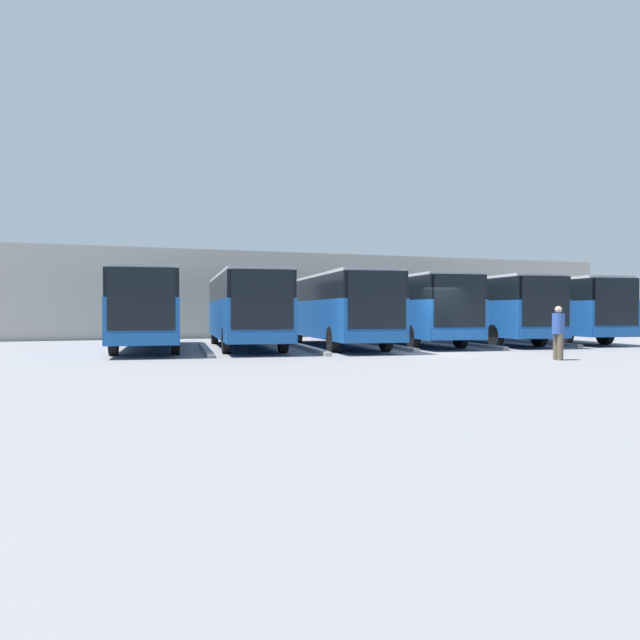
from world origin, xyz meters
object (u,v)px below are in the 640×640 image
object	(u,v)px
bus_0	(542,308)
bus_2	(407,307)
bus_3	(337,307)
bus_4	(245,307)
bus_1	(480,307)
pedestrian	(558,331)
bus_5	(149,307)

from	to	relation	value
bus_0	bus_2	size ratio (longest dim) A/B	1.00
bus_3	bus_4	world-z (taller)	same
bus_1	bus_4	xyz separation A→B (m)	(11.92, -0.08, 0.00)
bus_2	bus_0	bearing A→B (deg)	-172.60
bus_3	pedestrian	world-z (taller)	bus_3
bus_1	bus_3	bearing A→B (deg)	12.22
bus_2	bus_1	bearing A→B (deg)	-175.40
bus_2	bus_5	size ratio (longest dim) A/B	1.00
bus_3	bus_1	bearing A→B (deg)	-167.78
bus_2	bus_3	xyz separation A→B (m)	(3.97, 0.87, 0.00)
bus_0	bus_2	bearing A→B (deg)	7.40
bus_1	bus_2	distance (m)	3.98
bus_2	bus_5	xyz separation A→B (m)	(11.92, -0.26, 0.00)
bus_5	bus_4	bearing A→B (deg)	-178.08
bus_0	bus_1	size ratio (longest dim) A/B	1.00
bus_0	bus_4	world-z (taller)	same
bus_0	bus_3	world-z (taller)	same
bus_1	bus_2	bearing A→B (deg)	4.60
bus_0	bus_2	world-z (taller)	same
bus_3	bus_4	size ratio (longest dim) A/B	1.00
pedestrian	bus_4	bearing A→B (deg)	44.92
bus_4	bus_5	world-z (taller)	same
bus_5	pedestrian	distance (m)	15.87
bus_1	pedestrian	world-z (taller)	bus_1
bus_0	bus_2	xyz separation A→B (m)	(7.95, 0.00, 0.00)
pedestrian	bus_2	bearing A→B (deg)	6.62
bus_1	bus_4	distance (m)	11.92
bus_1	bus_0	bearing A→B (deg)	-169.80
bus_4	pedestrian	xyz separation A→B (m)	(-7.96, 10.06, -0.82)
bus_5	bus_1	bearing A→B (deg)	-174.26
bus_5	pedestrian	bearing A→B (deg)	146.20
bus_4	bus_5	size ratio (longest dim) A/B	1.00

